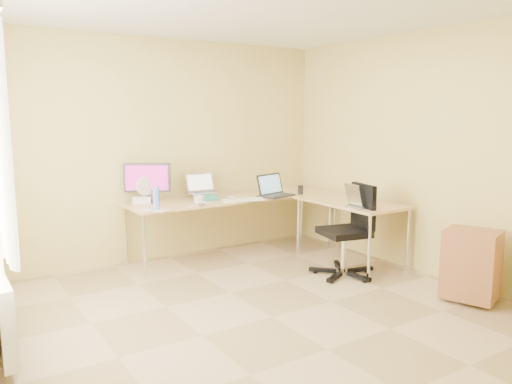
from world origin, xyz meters
TOP-DOWN VIEW (x-y plane):
  - floor at (0.00, 0.00)m, footprint 4.50×4.50m
  - ceiling at (0.00, 0.00)m, footprint 4.50×4.50m
  - wall_back at (0.00, 2.25)m, footprint 4.50×0.00m
  - wall_right at (2.10, 0.00)m, footprint 0.00×4.50m
  - desk_main at (0.72, 1.85)m, footprint 2.65×0.70m
  - desk_return at (1.70, 0.85)m, footprint 0.70×1.30m
  - monitor at (-0.30, 2.05)m, footprint 0.54×0.42m
  - book_stack at (0.36, 1.88)m, footprint 0.30×0.36m
  - laptop_center at (0.38, 2.01)m, footprint 0.37×0.29m
  - laptop_black at (1.17, 1.60)m, footprint 0.50×0.42m
  - keyboard at (0.66, 1.55)m, footprint 0.50×0.25m
  - mouse at (0.63, 1.76)m, footprint 0.11×0.09m
  - mug at (0.09, 1.55)m, footprint 0.15×0.15m
  - cd_stack at (0.11, 1.55)m, footprint 0.17×0.17m
  - water_bottle at (-0.40, 1.55)m, footprint 0.09×0.09m
  - papers at (-0.40, 1.55)m, footprint 0.29×0.32m
  - white_box at (-0.38, 2.05)m, footprint 0.24×0.21m
  - desk_fan at (-0.35, 2.05)m, footprint 0.26×0.26m
  - black_cup at (1.51, 1.55)m, footprint 0.08×0.08m
  - laptop_return at (1.52, 0.51)m, footprint 0.34×0.28m
  - office_chair at (1.30, 0.52)m, footprint 0.71×0.71m
  - cabinet at (1.75, -0.70)m, footprint 0.50×0.56m
  - radiator at (-2.03, 0.40)m, footprint 0.09×0.80m

SIDE VIEW (x-z plane):
  - floor at x=0.00m, z-range 0.00..0.00m
  - radiator at x=-2.03m, z-range 0.07..0.62m
  - cabinet at x=1.75m, z-range 0.04..0.68m
  - desk_main at x=0.72m, z-range 0.00..0.73m
  - desk_return at x=1.70m, z-range 0.00..0.73m
  - office_chair at x=1.30m, z-range 0.00..1.00m
  - papers at x=-0.40m, z-range 0.73..0.74m
  - keyboard at x=0.66m, z-range 0.73..0.75m
  - cd_stack at x=0.11m, z-range 0.73..0.76m
  - mouse at x=0.63m, z-range 0.73..0.76m
  - book_stack at x=0.36m, z-range 0.73..0.78m
  - white_box at x=-0.38m, z-range 0.73..0.80m
  - mug at x=0.09m, z-range 0.73..0.84m
  - black_cup at x=1.51m, z-range 0.73..0.84m
  - laptop_return at x=1.52m, z-range 0.73..0.94m
  - water_bottle at x=-0.40m, z-range 0.73..0.98m
  - desk_fan at x=-0.35m, z-range 0.73..1.00m
  - laptop_black at x=1.17m, z-range 0.73..1.00m
  - laptop_center at x=0.38m, z-range 0.78..1.02m
  - monitor at x=-0.30m, z-range 0.73..1.18m
  - wall_back at x=0.00m, z-range -0.95..3.55m
  - wall_right at x=2.10m, z-range -0.95..3.55m
  - ceiling at x=0.00m, z-range 2.60..2.60m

